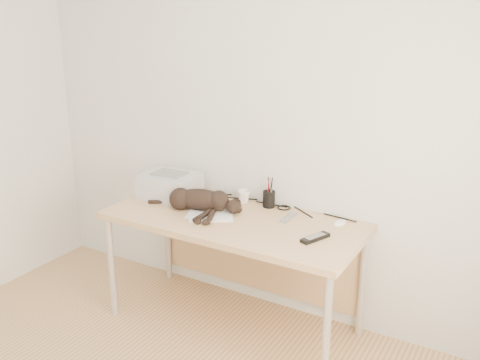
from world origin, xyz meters
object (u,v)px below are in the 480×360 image
Objects in this scene: desk at (240,233)px; printer at (170,185)px; mouse at (340,221)px; cat at (198,201)px; mug at (244,197)px; pen_cup at (269,199)px.

desk is 4.20× the size of printer.
mouse is at bearing 5.96° from printer.
printer reaches higher than mouse.
desk is at bearing -4.04° from printer.
printer is at bearing 144.83° from cat.
printer is 4.31× the size of mug.
cat is 0.46m from pen_cup.
printer is 3.40× the size of mouse.
cat reaches higher than desk.
pen_cup is (0.67, 0.16, -0.03)m from printer.
mouse is at bearing -4.73° from pen_cup.
printer is (-0.57, 0.04, 0.22)m from desk.
desk is 0.30m from pen_cup.
pen_cup is at bearing 23.38° from cat.
mug is (0.49, 0.15, -0.04)m from printer.
mouse is at bearing -2.63° from mug.
pen_cup is at bearing 13.70° from printer.
printer is 0.69m from pen_cup.
cat is 5.84× the size of mouse.
desk is 14.27× the size of mouse.
printer reaches higher than cat.
pen_cup is (0.36, 0.28, -0.01)m from cat.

